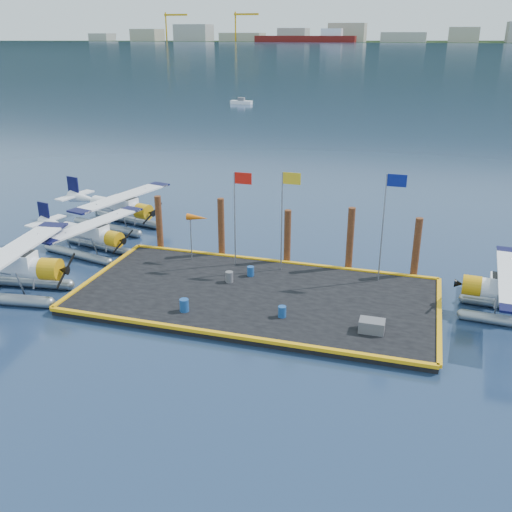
{
  "coord_description": "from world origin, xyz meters",
  "views": [
    {
      "loc": [
        8.38,
        -28.16,
        14.25
      ],
      "look_at": [
        -0.59,
        2.0,
        1.86
      ],
      "focal_mm": 40.0,
      "sensor_mm": 36.0,
      "label": 1
    }
  ],
  "objects_px": {
    "piling_4": "(416,250)",
    "seaplane_b": "(90,236)",
    "drum_1": "(282,312)",
    "flagpole_red": "(238,204)",
    "crate": "(372,326)",
    "flagpole_yellow": "(285,207)",
    "seaplane_c": "(120,209)",
    "drum_0": "(229,277)",
    "piling_3": "(350,241)",
    "drum_5": "(251,271)",
    "windsock": "(197,219)",
    "piling_1": "(221,229)",
    "drum_3": "(184,305)",
    "flagpole_blue": "(387,212)",
    "piling_0": "(159,225)",
    "piling_2": "(287,239)",
    "seaplane_a": "(8,269)"
  },
  "relations": [
    {
      "from": "piling_4",
      "to": "seaplane_b",
      "type": "bearing_deg",
      "value": -175.26
    },
    {
      "from": "drum_1",
      "to": "flagpole_red",
      "type": "xyz_separation_m",
      "value": [
        -4.42,
        6.16,
        3.7
      ]
    },
    {
      "from": "crate",
      "to": "flagpole_yellow",
      "type": "height_order",
      "value": "flagpole_yellow"
    },
    {
      "from": "seaplane_b",
      "to": "seaplane_c",
      "type": "distance_m",
      "value": 5.79
    },
    {
      "from": "drum_0",
      "to": "piling_3",
      "type": "distance_m",
      "value": 7.92
    },
    {
      "from": "seaplane_b",
      "to": "flagpole_red",
      "type": "relative_size",
      "value": 1.45
    },
    {
      "from": "seaplane_b",
      "to": "drum_1",
      "type": "relative_size",
      "value": 14.62
    },
    {
      "from": "drum_5",
      "to": "windsock",
      "type": "relative_size",
      "value": 0.19
    },
    {
      "from": "seaplane_c",
      "to": "piling_1",
      "type": "distance_m",
      "value": 10.56
    },
    {
      "from": "seaplane_c",
      "to": "piling_1",
      "type": "bearing_deg",
      "value": 81.98
    },
    {
      "from": "drum_3",
      "to": "drum_5",
      "type": "xyz_separation_m",
      "value": [
        1.99,
        5.52,
        -0.05
      ]
    },
    {
      "from": "flagpole_red",
      "to": "seaplane_c",
      "type": "bearing_deg",
      "value": 154.26
    },
    {
      "from": "windsock",
      "to": "piling_3",
      "type": "height_order",
      "value": "piling_3"
    },
    {
      "from": "flagpole_blue",
      "to": "piling_1",
      "type": "height_order",
      "value": "flagpole_blue"
    },
    {
      "from": "drum_3",
      "to": "crate",
      "type": "height_order",
      "value": "drum_3"
    },
    {
      "from": "drum_5",
      "to": "drum_0",
      "type": "bearing_deg",
      "value": -127.2
    },
    {
      "from": "windsock",
      "to": "flagpole_blue",
      "type": "bearing_deg",
      "value": -0.0
    },
    {
      "from": "piling_0",
      "to": "drum_5",
      "type": "bearing_deg",
      "value": -22.51
    },
    {
      "from": "drum_0",
      "to": "piling_2",
      "type": "xyz_separation_m",
      "value": [
        2.47,
        4.34,
        1.17
      ]
    },
    {
      "from": "seaplane_a",
      "to": "drum_0",
      "type": "distance_m",
      "value": 12.65
    },
    {
      "from": "piling_2",
      "to": "piling_4",
      "type": "distance_m",
      "value": 8.0
    },
    {
      "from": "drum_1",
      "to": "piling_1",
      "type": "relative_size",
      "value": 0.14
    },
    {
      "from": "crate",
      "to": "windsock",
      "type": "xyz_separation_m",
      "value": [
        -11.79,
        6.42,
        2.52
      ]
    },
    {
      "from": "piling_0",
      "to": "piling_2",
      "type": "xyz_separation_m",
      "value": [
        9.0,
        0.0,
        -0.1
      ]
    },
    {
      "from": "piling_4",
      "to": "piling_1",
      "type": "bearing_deg",
      "value": 180.0
    },
    {
      "from": "flagpole_blue",
      "to": "piling_1",
      "type": "distance_m",
      "value": 11.12
    },
    {
      "from": "drum_1",
      "to": "piling_1",
      "type": "distance_m",
      "value": 9.99
    },
    {
      "from": "seaplane_a",
      "to": "piling_1",
      "type": "distance_m",
      "value": 13.17
    },
    {
      "from": "drum_1",
      "to": "drum_3",
      "type": "xyz_separation_m",
      "value": [
        -5.14,
        -0.86,
        0.05
      ]
    },
    {
      "from": "flagpole_blue",
      "to": "flagpole_yellow",
      "type": "bearing_deg",
      "value": 180.0
    },
    {
      "from": "piling_2",
      "to": "piling_4",
      "type": "height_order",
      "value": "piling_4"
    },
    {
      "from": "seaplane_b",
      "to": "seaplane_a",
      "type": "bearing_deg",
      "value": 5.61
    },
    {
      "from": "drum_0",
      "to": "piling_3",
      "type": "relative_size",
      "value": 0.15
    },
    {
      "from": "seaplane_a",
      "to": "piling_0",
      "type": "bearing_deg",
      "value": 141.94
    },
    {
      "from": "drum_5",
      "to": "flagpole_red",
      "type": "xyz_separation_m",
      "value": [
        -1.27,
        1.5,
        3.7
      ]
    },
    {
      "from": "drum_0",
      "to": "piling_3",
      "type": "height_order",
      "value": "piling_3"
    },
    {
      "from": "flagpole_yellow",
      "to": "piling_1",
      "type": "relative_size",
      "value": 1.48
    },
    {
      "from": "seaplane_b",
      "to": "piling_4",
      "type": "xyz_separation_m",
      "value": [
        21.32,
        1.77,
        0.66
      ]
    },
    {
      "from": "windsock",
      "to": "piling_0",
      "type": "distance_m",
      "value": 4.02
    },
    {
      "from": "drum_1",
      "to": "piling_0",
      "type": "distance_m",
      "value": 13.22
    },
    {
      "from": "drum_1",
      "to": "flagpole_blue",
      "type": "distance_m",
      "value": 8.65
    },
    {
      "from": "piling_1",
      "to": "piling_2",
      "type": "bearing_deg",
      "value": 0.0
    },
    {
      "from": "drum_5",
      "to": "seaplane_b",
      "type": "bearing_deg",
      "value": 173.58
    },
    {
      "from": "drum_5",
      "to": "crate",
      "type": "bearing_deg",
      "value": -32.29
    },
    {
      "from": "flagpole_blue",
      "to": "seaplane_b",
      "type": "bearing_deg",
      "value": -179.5
    },
    {
      "from": "drum_5",
      "to": "piling_3",
      "type": "xyz_separation_m",
      "value": [
        5.53,
        3.1,
        1.45
      ]
    },
    {
      "from": "drum_0",
      "to": "drum_1",
      "type": "bearing_deg",
      "value": -39.94
    },
    {
      "from": "drum_5",
      "to": "piling_2",
      "type": "xyz_separation_m",
      "value": [
        1.53,
        3.1,
        1.2
      ]
    },
    {
      "from": "piling_0",
      "to": "seaplane_b",
      "type": "bearing_deg",
      "value": -157.74
    },
    {
      "from": "piling_2",
      "to": "piling_3",
      "type": "xyz_separation_m",
      "value": [
        4.0,
        0.0,
        0.25
      ]
    }
  ]
}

